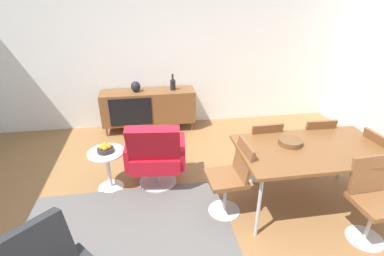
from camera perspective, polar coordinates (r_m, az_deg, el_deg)
name	(u,v)px	position (r m, az deg, el deg)	size (l,w,h in m)	color
ground_plane	(186,215)	(3.36, -1.23, -16.93)	(8.32, 8.32, 0.00)	olive
wall_back	(164,47)	(5.13, -5.50, 15.79)	(6.80, 0.12, 2.80)	silver
sideboard	(149,106)	(5.09, -8.65, 4.28)	(1.60, 0.45, 0.72)	brown
vase_cobalt	(173,84)	(4.98, -3.84, 8.65)	(0.09, 0.09, 0.28)	black
vase_sculptural_dark	(136,87)	(4.97, -11.16, 8.10)	(0.16, 0.16, 0.18)	black
dining_table	(312,151)	(3.37, 22.81, -4.32)	(1.60, 0.90, 0.74)	brown
wooden_bowl_on_table	(290,142)	(3.33, 19.00, -2.65)	(0.26, 0.26, 0.06)	brown
dining_chair_front_right	(372,198)	(3.32, 32.23, -11.74)	(0.42, 0.44, 0.86)	brown
dining_chair_far_end	(380,163)	(4.00, 33.32, -5.77)	(0.45, 0.42, 0.86)	brown
dining_chair_back_right	(311,143)	(4.06, 22.63, -2.79)	(0.41, 0.44, 0.86)	brown
dining_chair_back_left	(260,147)	(3.76, 13.46, -3.73)	(0.41, 0.43, 0.86)	brown
dining_chair_near_window	(232,176)	(3.15, 7.88, -9.47)	(0.45, 0.42, 0.86)	brown
lounge_chair_red	(156,154)	(3.55, -7.23, -5.13)	(0.77, 0.72, 0.95)	red
side_table_round	(108,166)	(3.71, -16.39, -7.19)	(0.44, 0.44, 0.52)	white
fruit_bowl	(105,149)	(3.59, -16.87, -3.95)	(0.20, 0.20, 0.11)	#262628
area_rug	(127,241)	(3.15, -12.91, -21.13)	(2.20, 1.70, 0.01)	#595654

